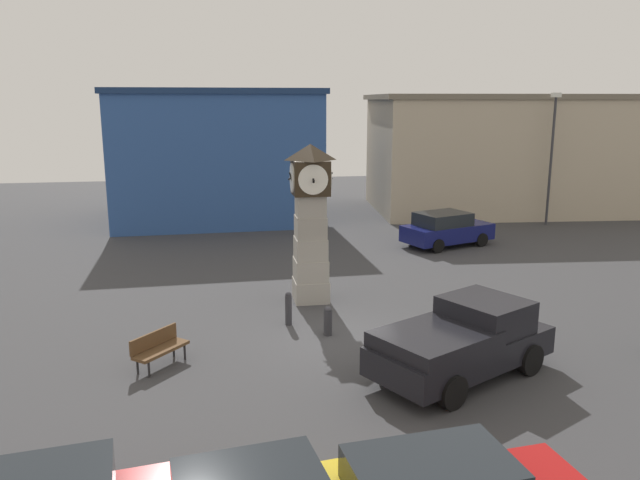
% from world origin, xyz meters
% --- Properties ---
extents(ground_plane, '(76.92, 76.92, 0.00)m').
position_xyz_m(ground_plane, '(0.00, 0.00, 0.00)').
color(ground_plane, '#38383A').
extents(clock_tower, '(1.50, 1.61, 5.35)m').
position_xyz_m(clock_tower, '(-0.49, 3.63, 2.79)').
color(clock_tower, '#A19C91').
rests_on(clock_tower, ground_plane).
extents(bollard_near_tower, '(0.21, 0.21, 1.05)m').
position_xyz_m(bollard_near_tower, '(-1.53, 1.36, 0.53)').
color(bollard_near_tower, '#333338').
rests_on(bollard_near_tower, ground_plane).
extents(bollard_mid_row, '(0.25, 0.25, 0.88)m').
position_xyz_m(bollard_mid_row, '(-0.49, 0.31, 0.45)').
color(bollard_mid_row, '#333338').
rests_on(bollard_mid_row, ground_plane).
extents(car_far_lot, '(4.65, 3.23, 1.62)m').
position_xyz_m(car_far_lot, '(7.06, 10.69, 0.82)').
color(car_far_lot, navy).
rests_on(car_far_lot, ground_plane).
extents(pickup_truck, '(5.28, 4.12, 1.85)m').
position_xyz_m(pickup_truck, '(2.30, -2.98, 0.93)').
color(pickup_truck, black).
rests_on(pickup_truck, ground_plane).
extents(bench, '(1.44, 1.56, 0.90)m').
position_xyz_m(bench, '(-5.20, -1.10, 0.52)').
color(bench, brown).
rests_on(bench, ground_plane).
extents(street_lamp_far_side, '(0.50, 0.24, 7.14)m').
position_xyz_m(street_lamp_far_side, '(14.44, 14.73, 4.08)').
color(street_lamp_far_side, '#333338').
rests_on(street_lamp_far_side, ground_plane).
extents(warehouse_blue_far, '(11.71, 9.51, 7.36)m').
position_xyz_m(warehouse_blue_far, '(-3.51, 19.93, 3.69)').
color(warehouse_blue_far, '#2D5193').
rests_on(warehouse_blue_far, ground_plane).
extents(storefront_low_left, '(19.44, 10.66, 7.08)m').
position_xyz_m(storefront_low_left, '(15.34, 19.79, 3.55)').
color(storefront_low_left, '#B7A88E').
rests_on(storefront_low_left, ground_plane).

